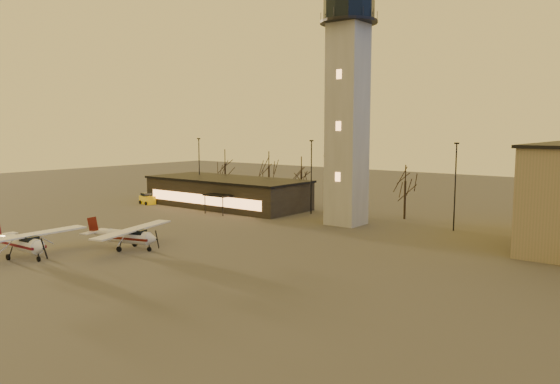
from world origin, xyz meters
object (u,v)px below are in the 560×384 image
object	(u,v)px
cessna_front	(130,239)
cessna_rear	(24,246)
terminal	(227,192)
service_cart	(147,200)
control_tower	(348,90)

from	to	relation	value
cessna_front	cessna_rear	distance (m)	9.37
cessna_front	terminal	bearing A→B (deg)	98.72
terminal	cessna_front	size ratio (longest dim) A/B	2.34
cessna_front	service_cart	size ratio (longest dim) A/B	3.70
terminal	cessna_rear	world-z (taller)	terminal
cessna_front	service_cart	xyz separation A→B (m)	(-24.36, 21.30, -0.37)
terminal	cessna_front	distance (m)	29.89
control_tower	cessna_front	distance (m)	30.74
terminal	service_cart	world-z (taller)	terminal
control_tower	cessna_rear	world-z (taller)	control_tower
terminal	cessna_front	world-z (taller)	terminal
control_tower	terminal	xyz separation A→B (m)	(-21.99, 1.98, -14.17)
terminal	cessna_front	bearing A→B (deg)	-64.69
cessna_rear	service_cart	xyz separation A→B (m)	(-19.65, 29.40, -0.43)
terminal	cessna_rear	xyz separation A→B (m)	(8.05, -35.10, -1.07)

